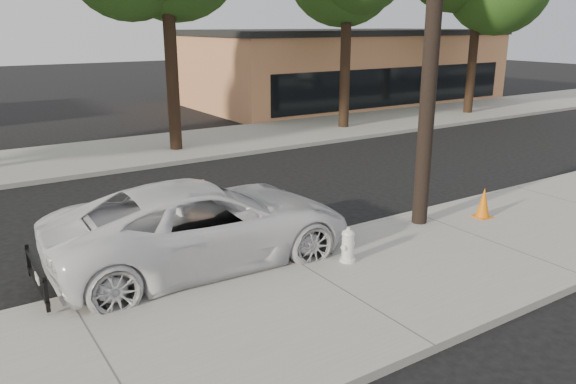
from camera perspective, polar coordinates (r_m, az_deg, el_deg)
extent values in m
plane|color=black|center=(13.29, -6.40, -3.23)|extent=(120.00, 120.00, 0.00)
cube|color=gray|center=(9.91, 5.13, -9.95)|extent=(90.00, 4.40, 0.15)
cube|color=gray|center=(20.95, -17.06, 3.74)|extent=(90.00, 5.00, 0.15)
cube|color=#9E9B93|center=(11.55, -1.65, -5.88)|extent=(90.00, 0.12, 0.16)
cube|color=#CB7B54|center=(34.80, 5.34, 12.49)|extent=(18.00, 10.00, 4.00)
cylinder|color=black|center=(12.49, 14.58, 16.84)|extent=(0.34, 0.34, 9.00)
cylinder|color=black|center=(20.55, -11.64, 10.82)|extent=(0.44, 0.44, 4.75)
cylinder|color=black|center=(24.88, 5.79, 11.64)|extent=(0.44, 0.44, 4.40)
cylinder|color=black|center=(30.40, 18.16, 12.01)|extent=(0.44, 0.44, 4.60)
imported|color=white|center=(10.94, -8.57, -3.22)|extent=(5.97, 2.93, 1.63)
cylinder|color=white|center=(10.88, 6.05, -6.84)|extent=(0.31, 0.31, 0.06)
cylinder|color=white|center=(10.79, 6.09, -5.68)|extent=(0.23, 0.23, 0.53)
ellipsoid|color=white|center=(10.68, 6.14, -4.26)|extent=(0.25, 0.25, 0.18)
cylinder|color=white|center=(10.77, 6.10, -5.42)|extent=(0.35, 0.20, 0.11)
cylinder|color=white|center=(10.77, 6.10, -5.42)|extent=(0.18, 0.21, 0.14)
cube|color=orange|center=(13.99, 19.11, -2.36)|extent=(0.39, 0.39, 0.02)
cone|color=orange|center=(13.88, 19.24, -1.01)|extent=(0.34, 0.34, 0.71)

